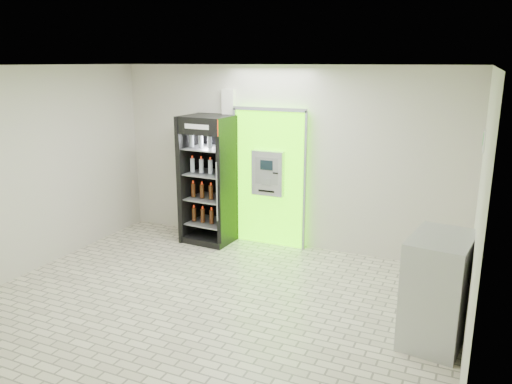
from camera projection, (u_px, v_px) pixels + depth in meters
The scene contains 7 objects.
ground at pixel (212, 305), 6.44m from camera, with size 6.00×6.00×0.00m, color beige.
room_shell at pixel (209, 165), 5.98m from camera, with size 6.00×6.00×6.00m.
atm_assembly at pixel (270, 177), 8.36m from camera, with size 1.30×0.24×2.33m.
pillar at pixel (230, 165), 8.66m from camera, with size 0.22×0.11×2.60m.
beverage_cooler at pixel (210, 182), 8.54m from camera, with size 0.86×0.80×2.18m.
steel_cabinet at pixel (437, 289), 5.48m from camera, with size 0.74×1.00×1.23m.
exit_sign at pixel (484, 141), 5.96m from camera, with size 0.02×0.22×0.26m.
Camera 1 is at (2.92, -5.12, 3.04)m, focal length 35.00 mm.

